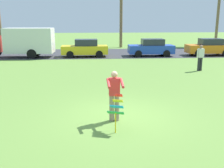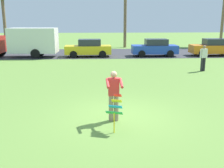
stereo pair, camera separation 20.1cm
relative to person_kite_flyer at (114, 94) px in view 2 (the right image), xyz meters
name	(u,v)px [view 2 (the right image)]	position (x,y,z in m)	size (l,w,h in m)	color
ground_plane	(120,117)	(0.24, 0.38, -0.95)	(120.00, 120.00, 0.00)	olive
road_strip	(105,53)	(0.24, 18.55, -0.95)	(120.00, 8.00, 0.01)	#38383D
person_kite_flyer	(114,94)	(0.00, 0.00, 0.00)	(0.55, 0.66, 1.73)	gray
kite_held	(115,108)	(0.00, -0.83, -0.20)	(0.54, 0.71, 1.12)	red
parked_truck_red_cab	(24,42)	(-7.08, 16.15, 0.46)	(6.77, 2.30, 2.62)	#B2231E
parked_car_yellow	(88,48)	(-1.31, 16.15, -0.18)	(4.23, 1.89, 1.60)	yellow
parked_car_blue	(155,48)	(4.88, 16.14, -0.18)	(4.22, 1.88, 1.60)	#2347B7
parked_car_orange	(213,48)	(10.49, 16.14, -0.18)	(4.22, 1.88, 1.60)	orange
person_walker_near	(204,57)	(6.52, 8.62, -0.02)	(0.56, 0.30, 1.73)	#26262B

